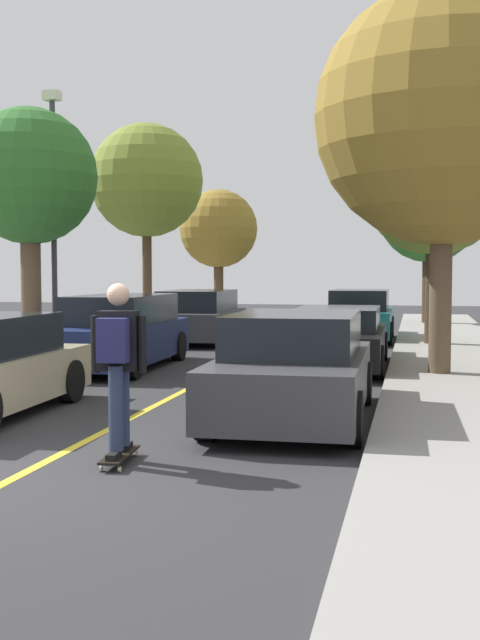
# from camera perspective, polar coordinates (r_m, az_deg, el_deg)

# --- Properties ---
(ground) EXTENTS (80.00, 80.00, 0.00)m
(ground) POSITION_cam_1_polar(r_m,az_deg,el_deg) (8.20, -15.11, -10.51)
(ground) COLOR #2D2D30
(center_line) EXTENTS (0.12, 39.20, 0.01)m
(center_line) POSITION_cam_1_polar(r_m,az_deg,el_deg) (11.81, -6.02, -6.10)
(center_line) COLOR gold
(center_line) RESTS_ON ground
(parked_car_left_near) EXTENTS (2.00, 4.66, 1.49)m
(parked_car_left_near) POSITION_cam_1_polar(r_m,az_deg,el_deg) (16.31, -8.69, -0.86)
(parked_car_left_near) COLOR navy
(parked_car_left_near) RESTS_ON ground
(parked_car_left_far) EXTENTS (2.14, 4.43, 1.46)m
(parked_car_left_far) POSITION_cam_1_polar(r_m,az_deg,el_deg) (22.02, -3.00, 0.25)
(parked_car_left_far) COLOR #38383D
(parked_car_left_far) RESTS_ON ground
(parked_car_right_nearest) EXTENTS (1.98, 4.34, 1.42)m
(parked_car_right_nearest) POSITION_cam_1_polar(r_m,az_deg,el_deg) (10.47, 3.99, -3.52)
(parked_car_right_nearest) COLOR #38383D
(parked_car_right_nearest) RESTS_ON ground
(parked_car_right_near) EXTENTS (2.01, 4.63, 1.24)m
(parked_car_right_near) POSITION_cam_1_polar(r_m,az_deg,el_deg) (16.25, 7.06, -1.31)
(parked_car_right_near) COLOR black
(parked_car_right_near) RESTS_ON ground
(parked_car_right_far) EXTENTS (1.90, 4.06, 1.46)m
(parked_car_right_far) POSITION_cam_1_polar(r_m,az_deg,el_deg) (22.79, 8.65, 0.30)
(parked_car_right_far) COLOR #196066
(parked_car_right_far) RESTS_ON ground
(street_tree_left_nearest) EXTENTS (2.83, 2.83, 5.24)m
(street_tree_left_nearest) POSITION_cam_1_polar(r_m,az_deg,el_deg) (17.24, -14.97, 9.83)
(street_tree_left_nearest) COLOR brown
(street_tree_left_nearest) RESTS_ON sidewalk_left
(street_tree_left_near) EXTENTS (3.38, 3.38, 6.24)m
(street_tree_left_near) POSITION_cam_1_polar(r_m,az_deg,el_deg) (24.05, -6.77, 9.93)
(street_tree_left_near) COLOR #4C3823
(street_tree_left_near) RESTS_ON sidewalk_left
(street_tree_left_far) EXTENTS (3.18, 3.18, 5.18)m
(street_tree_left_far) POSITION_cam_1_polar(r_m,az_deg,el_deg) (32.39, -1.56, 6.57)
(street_tree_left_far) COLOR #4C3823
(street_tree_left_far) RESTS_ON sidewalk_left
(street_tree_right_nearest) EXTENTS (4.62, 4.62, 6.92)m
(street_tree_right_nearest) POSITION_cam_1_polar(r_m,az_deg,el_deg) (14.96, 14.46, 14.03)
(street_tree_right_nearest) COLOR brown
(street_tree_right_nearest) RESTS_ON sidewalk_right
(street_tree_right_near) EXTENTS (3.79, 3.79, 6.04)m
(street_tree_right_near) POSITION_cam_1_polar(r_m,az_deg,el_deg) (20.86, 13.89, 9.71)
(street_tree_right_near) COLOR #3D2D1E
(street_tree_right_near) RESTS_ON sidewalk_right
(street_tree_right_far) EXTENTS (3.65, 3.65, 5.82)m
(street_tree_right_far) POSITION_cam_1_polar(r_m,az_deg,el_deg) (29.27, 13.50, 7.59)
(street_tree_right_far) COLOR #3D2D1E
(street_tree_right_far) RESTS_ON sidewalk_right
(streetlamp) EXTENTS (0.36, 0.24, 5.69)m
(streetlamp) POSITION_cam_1_polar(r_m,az_deg,el_deg) (17.64, -13.32, 8.03)
(streetlamp) COLOR #38383D
(streetlamp) RESTS_ON sidewalk_left
(skateboard) EXTENTS (0.30, 0.86, 0.10)m
(skateboard) POSITION_cam_1_polar(r_m,az_deg,el_deg) (8.31, -8.69, -9.62)
(skateboard) COLOR black
(skateboard) RESTS_ON ground
(skateboarder) EXTENTS (0.59, 0.71, 1.75)m
(skateboarder) POSITION_cam_1_polar(r_m,az_deg,el_deg) (8.11, -8.82, -2.69)
(skateboarder) COLOR black
(skateboarder) RESTS_ON skateboard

